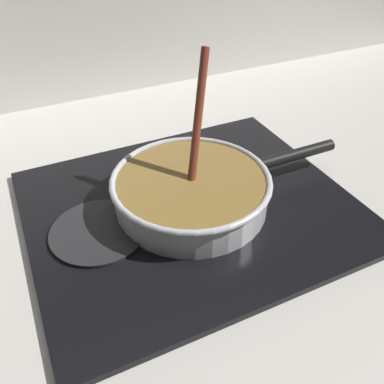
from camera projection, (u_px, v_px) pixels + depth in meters
ground at (262, 318)px, 0.58m from camera, size 2.40×1.60×0.04m
hob_plate at (192, 207)px, 0.73m from camera, size 0.56×0.48×0.01m
burner_ring at (192, 203)px, 0.73m from camera, size 0.21×0.21×0.01m
spare_burner at (99, 231)px, 0.67m from camera, size 0.16×0.16×0.01m
cooking_pan at (193, 189)px, 0.71m from camera, size 0.44×0.28×0.25m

